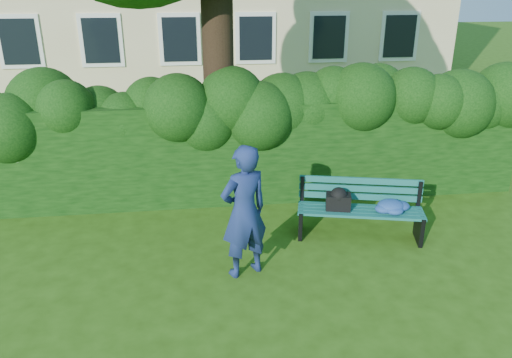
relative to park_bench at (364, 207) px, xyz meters
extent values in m
plane|color=#2C4D10|center=(-1.65, -0.35, -0.50)|extent=(80.00, 80.00, 0.00)
cube|color=white|center=(-7.65, 9.63, 1.50)|extent=(1.30, 0.08, 1.60)
cube|color=black|center=(-7.65, 9.59, 1.50)|extent=(1.05, 0.04, 1.35)
cube|color=white|center=(-5.25, 9.63, 1.50)|extent=(1.30, 0.08, 1.60)
cube|color=black|center=(-5.25, 9.59, 1.50)|extent=(1.05, 0.04, 1.35)
cube|color=white|center=(-2.85, 9.63, 1.50)|extent=(1.30, 0.08, 1.60)
cube|color=black|center=(-2.85, 9.59, 1.50)|extent=(1.05, 0.04, 1.35)
cube|color=white|center=(-0.45, 9.63, 1.50)|extent=(1.30, 0.08, 1.60)
cube|color=black|center=(-0.45, 9.59, 1.50)|extent=(1.05, 0.04, 1.35)
cube|color=white|center=(1.95, 9.63, 1.50)|extent=(1.30, 0.08, 1.60)
cube|color=black|center=(1.95, 9.59, 1.50)|extent=(1.05, 0.04, 1.35)
cube|color=white|center=(4.35, 9.63, 1.50)|extent=(1.30, 0.08, 1.60)
cube|color=black|center=(4.35, 9.59, 1.50)|extent=(1.05, 0.04, 1.35)
cube|color=black|center=(-1.65, 1.85, 0.40)|extent=(10.00, 1.00, 1.80)
cylinder|color=black|center=(-2.08, 1.90, 2.12)|extent=(0.53, 0.53, 5.23)
cube|color=#104D53|center=(-0.11, -0.20, -0.05)|extent=(1.88, 0.55, 0.04)
cube|color=#104D53|center=(-0.08, -0.09, -0.05)|extent=(1.88, 0.55, 0.04)
cube|color=#104D53|center=(-0.05, 0.03, -0.05)|extent=(1.88, 0.55, 0.04)
cube|color=#104D53|center=(-0.02, 0.15, -0.05)|extent=(1.88, 0.55, 0.04)
cube|color=#104D53|center=(0.00, 0.22, 0.08)|extent=(1.86, 0.49, 0.10)
cube|color=#104D53|center=(0.00, 0.23, 0.21)|extent=(1.86, 0.49, 0.10)
cube|color=#104D53|center=(0.00, 0.24, 0.34)|extent=(1.86, 0.49, 0.10)
cube|color=black|center=(-0.94, 0.19, -0.28)|extent=(0.18, 0.50, 0.44)
cube|color=black|center=(-0.88, 0.44, 0.15)|extent=(0.07, 0.07, 0.45)
cube|color=black|center=(-0.96, 0.14, -0.06)|extent=(0.16, 0.42, 0.05)
cube|color=black|center=(0.81, -0.24, -0.28)|extent=(0.18, 0.50, 0.44)
cube|color=black|center=(0.87, 0.01, 0.15)|extent=(0.07, 0.07, 0.45)
cube|color=black|center=(0.80, -0.29, -0.06)|extent=(0.16, 0.42, 0.05)
cube|color=white|center=(-0.37, 0.00, -0.02)|extent=(0.21, 0.17, 0.02)
cube|color=black|center=(-0.40, 0.05, 0.09)|extent=(0.42, 0.33, 0.24)
imported|color=navy|center=(-1.94, -0.81, 0.42)|extent=(0.79, 0.67, 1.84)
camera|label=1|loc=(-2.54, -6.68, 3.26)|focal=35.00mm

